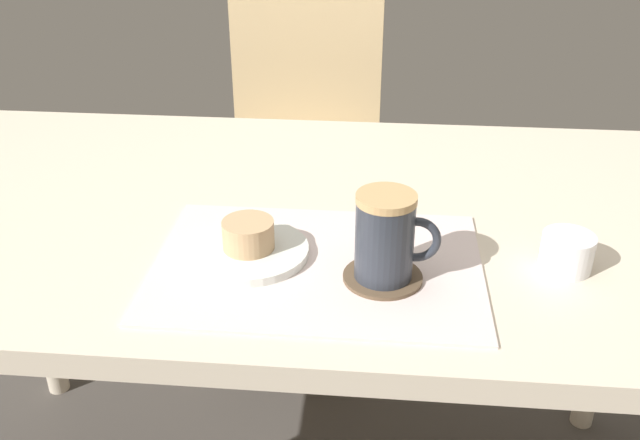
{
  "coord_description": "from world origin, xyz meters",
  "views": [
    {
      "loc": [
        0.14,
        -0.98,
        1.23
      ],
      "look_at": [
        0.06,
        -0.13,
        0.76
      ],
      "focal_mm": 40.0,
      "sensor_mm": 36.0,
      "label": 1
    }
  ],
  "objects_px": {
    "wooden_chair": "(302,154)",
    "pastry_plate": "(249,251)",
    "pastry": "(248,235)",
    "dining_table": "(290,246)",
    "coffee_mug": "(387,236)",
    "sugar_bowl": "(567,252)"
  },
  "relations": [
    {
      "from": "coffee_mug",
      "to": "pastry",
      "type": "bearing_deg",
      "value": 167.04
    },
    {
      "from": "pastry_plate",
      "to": "pastry",
      "type": "distance_m",
      "value": 0.03
    },
    {
      "from": "dining_table",
      "to": "pastry",
      "type": "height_order",
      "value": "pastry"
    },
    {
      "from": "dining_table",
      "to": "sugar_bowl",
      "type": "height_order",
      "value": "sugar_bowl"
    },
    {
      "from": "pastry_plate",
      "to": "coffee_mug",
      "type": "height_order",
      "value": "coffee_mug"
    },
    {
      "from": "wooden_chair",
      "to": "coffee_mug",
      "type": "distance_m",
      "value": 0.96
    },
    {
      "from": "wooden_chair",
      "to": "pastry_plate",
      "type": "height_order",
      "value": "wooden_chair"
    },
    {
      "from": "pastry_plate",
      "to": "coffee_mug",
      "type": "bearing_deg",
      "value": -12.96
    },
    {
      "from": "pastry",
      "to": "dining_table",
      "type": "bearing_deg",
      "value": 77.51
    },
    {
      "from": "pastry_plate",
      "to": "pastry",
      "type": "xyz_separation_m",
      "value": [
        0.0,
        0.0,
        0.03
      ]
    },
    {
      "from": "wooden_chair",
      "to": "pastry",
      "type": "relative_size",
      "value": 13.09
    },
    {
      "from": "wooden_chair",
      "to": "sugar_bowl",
      "type": "relative_size",
      "value": 13.18
    },
    {
      "from": "dining_table",
      "to": "coffee_mug",
      "type": "bearing_deg",
      "value": -52.94
    },
    {
      "from": "wooden_chair",
      "to": "sugar_bowl",
      "type": "xyz_separation_m",
      "value": [
        0.45,
        -0.84,
        0.23
      ]
    },
    {
      "from": "wooden_chair",
      "to": "pastry",
      "type": "distance_m",
      "value": 0.88
    },
    {
      "from": "pastry",
      "to": "sugar_bowl",
      "type": "xyz_separation_m",
      "value": [
        0.43,
        0.01,
        -0.01
      ]
    },
    {
      "from": "dining_table",
      "to": "coffee_mug",
      "type": "height_order",
      "value": "coffee_mug"
    },
    {
      "from": "wooden_chair",
      "to": "sugar_bowl",
      "type": "height_order",
      "value": "wooden_chair"
    },
    {
      "from": "sugar_bowl",
      "to": "pastry",
      "type": "bearing_deg",
      "value": -178.5
    },
    {
      "from": "pastry_plate",
      "to": "sugar_bowl",
      "type": "height_order",
      "value": "sugar_bowl"
    },
    {
      "from": "sugar_bowl",
      "to": "coffee_mug",
      "type": "bearing_deg",
      "value": -167.34
    },
    {
      "from": "pastry_plate",
      "to": "sugar_bowl",
      "type": "relative_size",
      "value": 2.34
    }
  ]
}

